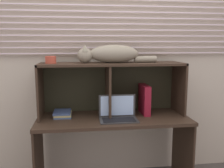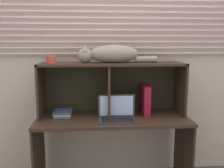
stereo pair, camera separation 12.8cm
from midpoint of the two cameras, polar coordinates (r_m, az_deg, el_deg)
back_panel_with_blinds at (r=2.65m, az=1.00°, el=6.20°), size 4.40×0.08×2.50m
desk at (r=2.46m, az=1.69°, el=-10.49°), size 1.44×0.57×0.70m
hutch_shelf_unit at (r=2.47m, az=1.32°, el=1.21°), size 1.38×0.37×0.51m
cat at (r=2.41m, az=1.14°, el=6.78°), size 0.76×0.18×0.17m
laptop at (r=2.33m, az=2.76°, el=-6.87°), size 0.35×0.21×0.22m
binder_upright at (r=2.53m, az=8.89°, el=-3.52°), size 0.06×0.26×0.29m
book_stack at (r=2.50m, az=-9.60°, el=-6.50°), size 0.17×0.22×0.05m
small_basket at (r=2.42m, az=-12.15°, el=5.42°), size 0.10×0.10×0.07m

